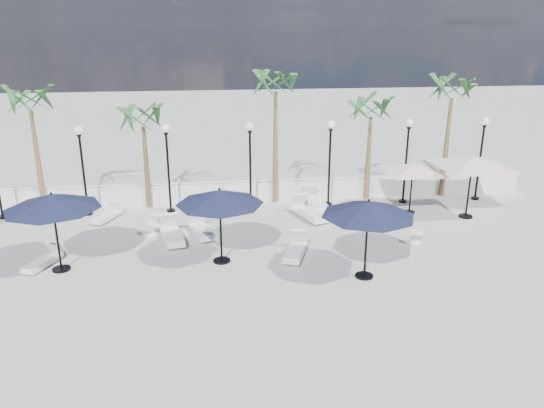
{
  "coord_description": "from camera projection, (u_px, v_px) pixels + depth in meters",
  "views": [
    {
      "loc": [
        -1.73,
        -15.66,
        7.83
      ],
      "look_at": [
        0.48,
        2.62,
        1.5
      ],
      "focal_mm": 35.0,
      "sensor_mm": 36.0,
      "label": 1
    }
  ],
  "objects": [
    {
      "name": "balustrade",
      "position": [
        249.0,
        191.0,
        24.33
      ],
      "size": [
        26.0,
        0.3,
        1.01
      ],
      "color": "silver",
      "rests_on": "ground"
    },
    {
      "name": "side_table_0",
      "position": [
        152.0,
        228.0,
        20.49
      ],
      "size": [
        0.52,
        0.52,
        0.5
      ],
      "color": "white",
      "rests_on": "ground"
    },
    {
      "name": "ground",
      "position": [
        267.0,
        273.0,
        17.44
      ],
      "size": [
        100.0,
        100.0,
        0.0
      ],
      "primitive_type": "plane",
      "color": "#A7A7A2",
      "rests_on": "ground"
    },
    {
      "name": "parasol_navy_mid",
      "position": [
        220.0,
        197.0,
        17.54
      ],
      "size": [
        2.96,
        2.96,
        2.66
      ],
      "color": "black",
      "rests_on": "ground"
    },
    {
      "name": "lamppost_1",
      "position": [
        82.0,
        158.0,
        21.94
      ],
      "size": [
        0.36,
        0.36,
        3.84
      ],
      "color": "black",
      "rests_on": "ground"
    },
    {
      "name": "parasol_navy_right",
      "position": [
        368.0,
        209.0,
        16.44
      ],
      "size": [
        2.97,
        2.97,
        2.67
      ],
      "color": "black",
      "rests_on": "ground"
    },
    {
      "name": "palm_4",
      "position": [
        452.0,
        95.0,
        23.8
      ],
      "size": [
        2.6,
        2.6,
        5.7
      ],
      "color": "brown",
      "rests_on": "ground"
    },
    {
      "name": "palm_3",
      "position": [
        371.0,
        114.0,
        23.63
      ],
      "size": [
        2.6,
        2.6,
        4.9
      ],
      "color": "brown",
      "rests_on": "ground"
    },
    {
      "name": "palm_1",
      "position": [
        143.0,
        123.0,
        22.56
      ],
      "size": [
        2.6,
        2.6,
        4.7
      ],
      "color": "brown",
      "rests_on": "ground"
    },
    {
      "name": "parasol_navy_left",
      "position": [
        52.0,
        202.0,
        16.9
      ],
      "size": [
        3.08,
        3.08,
        2.72
      ],
      "color": "black",
      "rests_on": "ground"
    },
    {
      "name": "palm_0",
      "position": [
        30.0,
        107.0,
        21.8
      ],
      "size": [
        2.6,
        2.6,
        5.5
      ],
      "color": "brown",
      "rests_on": "ground"
    },
    {
      "name": "parasol_cream_sq_a",
      "position": [
        473.0,
        157.0,
        21.63
      ],
      "size": [
        5.72,
        5.72,
        2.81
      ],
      "color": "black",
      "rests_on": "ground"
    },
    {
      "name": "lounger_6",
      "position": [
        314.0,
        202.0,
        23.51
      ],
      "size": [
        1.07,
        2.23,
        0.8
      ],
      "rotation": [
        0.0,
        0.0,
        0.18
      ],
      "color": "white",
      "rests_on": "ground"
    },
    {
      "name": "side_table_2",
      "position": [
        416.0,
        236.0,
        19.72
      ],
      "size": [
        0.47,
        0.47,
        0.45
      ],
      "color": "white",
      "rests_on": "ground"
    },
    {
      "name": "lounger_3",
      "position": [
        295.0,
        250.0,
        18.64
      ],
      "size": [
        1.21,
        1.98,
        0.71
      ],
      "rotation": [
        0.0,
        0.0,
        -0.35
      ],
      "color": "white",
      "rests_on": "ground"
    },
    {
      "name": "lounger_0",
      "position": [
        43.0,
        261.0,
        17.85
      ],
      "size": [
        1.12,
        1.68,
        0.6
      ],
      "rotation": [
        0.0,
        0.0,
        -0.41
      ],
      "color": "white",
      "rests_on": "ground"
    },
    {
      "name": "lounger_1",
      "position": [
        172.0,
        234.0,
        19.95
      ],
      "size": [
        1.08,
        2.17,
        0.78
      ],
      "rotation": [
        0.0,
        0.0,
        0.21
      ],
      "color": "white",
      "rests_on": "ground"
    },
    {
      "name": "lounger_5",
      "position": [
        309.0,
        212.0,
        22.28
      ],
      "size": [
        1.38,
        2.27,
        0.81
      ],
      "rotation": [
        0.0,
        0.0,
        0.34
      ],
      "color": "white",
      "rests_on": "ground"
    },
    {
      "name": "parasol_cream_sq_b",
      "position": [
        413.0,
        164.0,
        22.28
      ],
      "size": [
        4.69,
        4.69,
        2.35
      ],
      "color": "black",
      "rests_on": "ground"
    },
    {
      "name": "lounger_4",
      "position": [
        202.0,
        229.0,
        20.5
      ],
      "size": [
        1.14,
        2.06,
        0.74
      ],
      "rotation": [
        0.0,
        0.0,
        0.28
      ],
      "color": "white",
      "rests_on": "ground"
    },
    {
      "name": "lamppost_4",
      "position": [
        330.0,
        151.0,
        23.13
      ],
      "size": [
        0.36,
        0.36,
        3.84
      ],
      "color": "black",
      "rests_on": "ground"
    },
    {
      "name": "lamppost_2",
      "position": [
        167.0,
        156.0,
        22.33
      ],
      "size": [
        0.36,
        0.36,
        3.84
      ],
      "color": "black",
      "rests_on": "ground"
    },
    {
      "name": "palm_2",
      "position": [
        276.0,
        89.0,
        22.77
      ],
      "size": [
        2.6,
        2.6,
        6.1
      ],
      "color": "brown",
      "rests_on": "ground"
    },
    {
      "name": "lamppost_3",
      "position": [
        250.0,
        153.0,
        22.73
      ],
      "size": [
        0.36,
        0.36,
        3.84
      ],
      "color": "black",
      "rests_on": "ground"
    },
    {
      "name": "lounger_2",
      "position": [
        107.0,
        215.0,
        22.06
      ],
      "size": [
        1.14,
        1.73,
        0.62
      ],
      "rotation": [
        0.0,
        0.0,
        -0.41
      ],
      "color": "white",
      "rests_on": "ground"
    },
    {
      "name": "lamppost_6",
      "position": [
        482.0,
        147.0,
        23.93
      ],
      "size": [
        0.36,
        0.36,
        3.84
      ],
      "color": "black",
      "rests_on": "ground"
    },
    {
      "name": "lamppost_5",
      "position": [
        407.0,
        149.0,
        23.53
      ],
      "size": [
        0.36,
        0.36,
        3.84
      ],
      "color": "black",
      "rests_on": "ground"
    },
    {
      "name": "side_table_1",
      "position": [
        157.0,
        219.0,
        21.38
      ],
      "size": [
        0.54,
        0.54,
        0.52
      ],
      "color": "white",
      "rests_on": "ground"
    }
  ]
}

